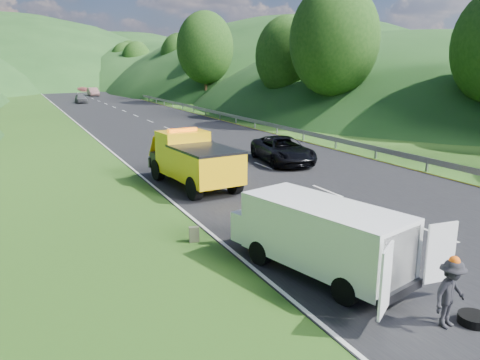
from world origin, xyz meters
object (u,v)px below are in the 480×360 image
child (271,229)px  worker (447,327)px  white_van (319,234)px  spare_tire (473,324)px  woman (247,245)px  passing_suv (283,163)px  tow_truck (193,160)px  suitcase (194,234)px

child → worker: worker is taller
white_van → spare_tire: bearing=-80.3°
white_van → child: bearing=66.3°
white_van → worker: (0.98, -3.52, -1.15)m
woman → spare_tire: size_ratio=2.40×
child → worker: (0.34, -7.25, 0.00)m
passing_suv → tow_truck: bearing=-147.5°
tow_truck → spare_tire: size_ratio=9.24×
woman → passing_suv: (7.71, 10.60, 0.00)m
white_van → passing_suv: size_ratio=1.14×
child → passing_suv: passing_suv is taller
passing_suv → spare_tire: bearing=-98.0°
tow_truck → child: bearing=-91.9°
white_van → worker: white_van is taller
woman → worker: 6.49m
suitcase → passing_suv: (9.13, 9.59, -0.26)m
spare_tire → passing_suv: passing_suv is taller
passing_suv → child: bearing=-113.8°
spare_tire → passing_suv: (5.28, 17.00, 0.00)m
tow_truck → spare_tire: 14.29m
spare_tire → passing_suv: size_ratio=0.13×
tow_truck → passing_suv: (6.62, 2.84, -1.29)m
suitcase → passing_suv: passing_suv is taller
suitcase → spare_tire: 8.36m
worker → suitcase: 7.93m
woman → suitcase: bearing=42.1°
passing_suv → worker: bearing=-100.1°
woman → child: 1.78m
tow_truck → spare_tire: bearing=-89.7°
worker → passing_suv: size_ratio=0.29×
white_van → suitcase: white_van is taller
white_van → spare_tire: size_ratio=9.01×
woman → passing_suv: bearing=-48.3°
worker → woman: bearing=96.2°
woman → child: (1.46, 1.01, 0.00)m
white_van → woman: size_ratio=3.76×
child → suitcase: size_ratio=2.18×
worker → spare_tire: 0.65m
suitcase → white_van: bearing=-59.0°
white_van → spare_tire: (1.61, -3.69, -1.15)m
tow_truck → child: (0.37, -6.75, -1.29)m
child → tow_truck: bearing=106.8°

